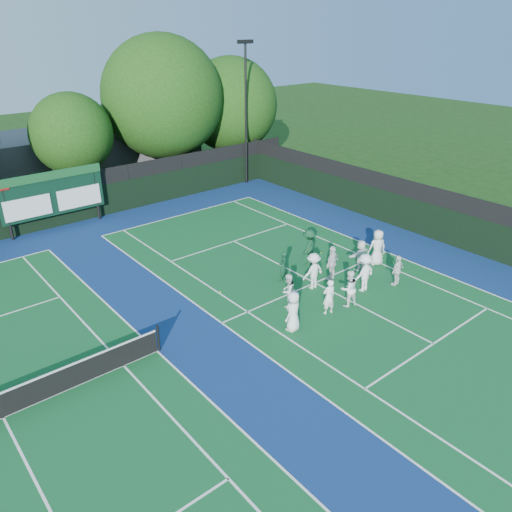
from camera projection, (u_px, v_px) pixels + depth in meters
ground at (330, 291)px, 23.08m from camera, size 120.00×120.00×0.00m
court_apron at (211, 328)px, 20.33m from camera, size 34.00×32.00×0.01m
near_court at (315, 283)px, 23.77m from camera, size 11.05×23.85×0.01m
left_court at (3, 417)px, 15.74m from camera, size 11.05×23.85×0.01m
back_fence at (69, 202)px, 30.21m from camera, size 34.00×0.08×3.00m
divider_fence_right at (427, 214)px, 28.36m from camera, size 0.08×32.00×3.00m
scoreboard at (52, 194)px, 28.98m from camera, size 6.00×0.21×3.55m
clubhouse at (80, 156)px, 37.81m from camera, size 18.00×6.00×4.00m
light_pole_right at (246, 98)px, 35.63m from camera, size 1.20×0.30×10.12m
tennis_net at (0, 406)px, 15.53m from camera, size 11.30×0.10×1.10m
tree_c at (74, 136)px, 32.61m from camera, size 5.29×5.29×7.29m
tree_d at (164, 100)px, 35.87m from camera, size 8.66×8.66×10.66m
tree_e at (232, 107)px, 39.80m from camera, size 7.38×7.38×8.93m
tennis_ball_0 at (298, 297)px, 22.52m from camera, size 0.07×0.07×0.07m
tennis_ball_1 at (321, 253)px, 26.77m from camera, size 0.07×0.07×0.07m
tennis_ball_2 at (382, 256)px, 26.40m from camera, size 0.07×0.07×0.07m
tennis_ball_3 at (221, 292)px, 22.95m from camera, size 0.07×0.07×0.07m
tennis_ball_4 at (307, 250)px, 27.11m from camera, size 0.07×0.07×0.07m
tennis_ball_5 at (356, 254)px, 26.60m from camera, size 0.07×0.07×0.07m
player_front_0 at (293, 311)px, 19.85m from camera, size 0.97×0.78×1.73m
player_front_1 at (329, 297)px, 21.00m from camera, size 0.65×0.50×1.61m
player_front_2 at (349, 288)px, 21.58m from camera, size 0.95×0.81×1.68m
player_front_3 at (364, 273)px, 22.77m from camera, size 1.19×0.69×1.83m
player_front_4 at (397, 270)px, 23.31m from camera, size 0.91×0.44×1.51m
player_back_0 at (288, 290)px, 21.58m from camera, size 0.87×0.75×1.53m
player_back_1 at (313, 271)px, 22.99m from camera, size 1.16×0.70×1.76m
player_back_2 at (332, 263)px, 23.75m from camera, size 1.10×0.67×1.75m
player_back_3 at (361, 255)px, 24.76m from camera, size 1.49×0.56×1.57m
player_back_4 at (377, 247)px, 25.21m from camera, size 1.08×0.93×1.88m
coach_left at (283, 266)px, 23.64m from camera, size 0.67×0.56×1.56m
coach_right at (309, 247)px, 25.16m from camera, size 1.42×1.09×1.94m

